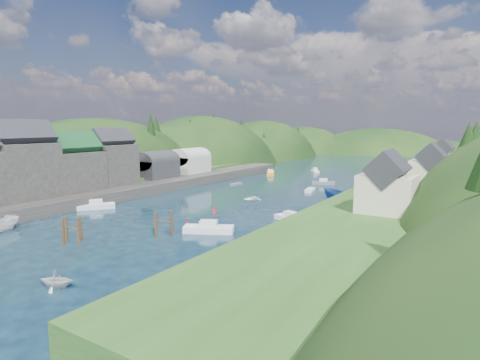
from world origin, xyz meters
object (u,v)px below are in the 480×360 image
Objects in this scene: channel_buoy_far at (214,210)px; channel_buoy_near at (187,223)px; piling_cluster_far at (164,225)px; piling_cluster_near at (72,232)px.

channel_buoy_near is at bearing -77.38° from channel_buoy_far.
piling_cluster_far is at bearing -81.22° from channel_buoy_far.
channel_buoy_near and channel_buoy_far have the same top height.
piling_cluster_far is 13.99m from channel_buoy_far.
piling_cluster_near is at bearing -128.41° from piling_cluster_far.
piling_cluster_far is 3.20× the size of channel_buoy_near.
piling_cluster_near is 10.90m from piling_cluster_far.
piling_cluster_far reaches higher than channel_buoy_near.
piling_cluster_far is 4.77m from channel_buoy_near.
piling_cluster_far is (6.77, 8.54, -0.05)m from piling_cluster_near.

